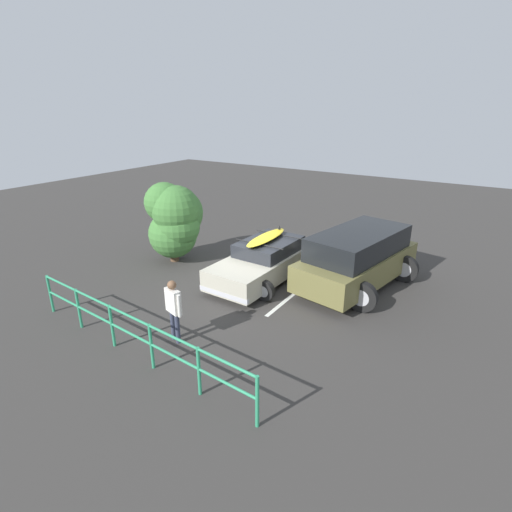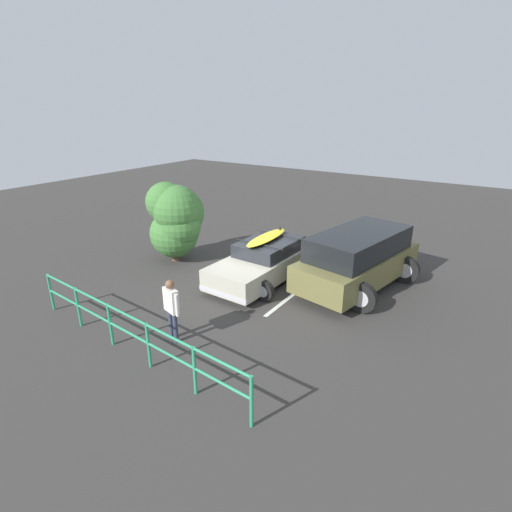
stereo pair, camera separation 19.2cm
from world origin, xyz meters
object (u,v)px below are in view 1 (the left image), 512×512
object	(u,v)px
bush_near_left	(175,218)
suv_car	(358,258)
person_bystander	(173,306)
sedan_car	(267,260)

from	to	relation	value
bush_near_left	suv_car	bearing A→B (deg)	-167.01
suv_car	person_bystander	distance (m)	5.96
person_bystander	sedan_car	bearing A→B (deg)	-88.51
sedan_car	bush_near_left	size ratio (longest dim) A/B	1.60
suv_car	sedan_car	bearing A→B (deg)	19.49
sedan_car	suv_car	distance (m)	2.88
person_bystander	bush_near_left	bearing A→B (deg)	-47.54
bush_near_left	person_bystander	bearing A→B (deg)	132.46
suv_car	person_bystander	world-z (taller)	suv_car
suv_car	person_bystander	bearing A→B (deg)	64.29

